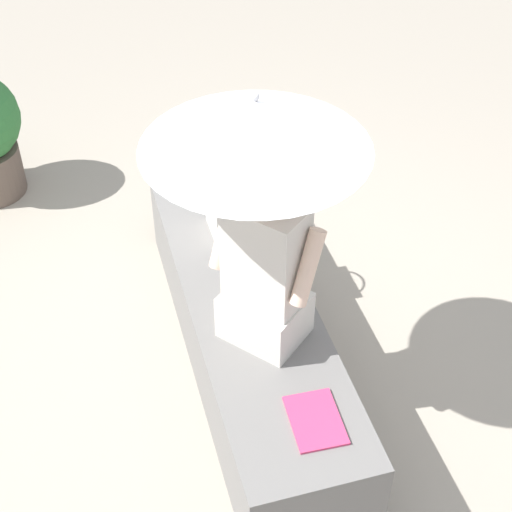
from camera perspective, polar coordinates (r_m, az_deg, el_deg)
The scene contains 6 objects.
ground_plane at distance 3.95m, azimuth -0.56°, elevation -7.79°, with size 14.00×14.00×0.00m, color #9E9384.
stone_bench at distance 3.78m, azimuth -0.58°, elevation -5.51°, with size 2.12×0.57×0.45m, color slate.
person_seated at distance 3.19m, azimuth 0.68°, elevation -0.82°, with size 0.49×0.46×0.90m.
parasol at distance 2.86m, azimuth -0.03°, elevation 9.61°, with size 0.88×0.88×1.16m.
handbag_black at distance 3.89m, azimuth -2.51°, elevation 3.62°, with size 0.27×0.20×0.33m.
magazine at distance 3.15m, azimuth 4.38°, elevation -11.93°, with size 0.28×0.20×0.01m, color #D83866.
Camera 1 is at (2.53, -0.67, 2.96)m, focal length 54.44 mm.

